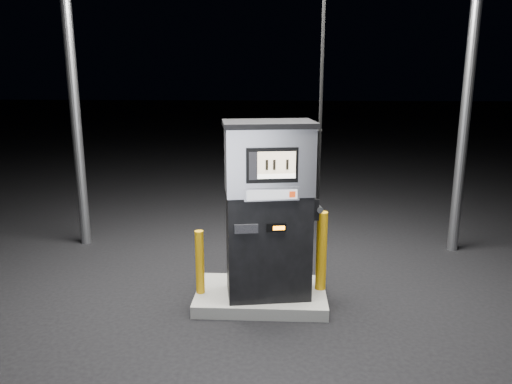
{
  "coord_description": "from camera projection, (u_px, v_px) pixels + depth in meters",
  "views": [
    {
      "loc": [
        0.23,
        -5.72,
        2.83
      ],
      "look_at": [
        -0.06,
        0.0,
        1.41
      ],
      "focal_mm": 35.0,
      "sensor_mm": 36.0,
      "label": 1
    }
  ],
  "objects": [
    {
      "name": "bollard_left",
      "position": [
        200.0,
        262.0,
        6.04
      ],
      "size": [
        0.12,
        0.12,
        0.79
      ],
      "primitive_type": "cylinder",
      "rotation": [
        0.0,
        0.0,
        -0.1
      ],
      "color": "#DA9A0C",
      "rests_on": "pump_island"
    },
    {
      "name": "fuel_dispenser",
      "position": [
        269.0,
        209.0,
        5.84
      ],
      "size": [
        1.2,
        0.78,
        4.36
      ],
      "rotation": [
        0.0,
        0.0,
        0.16
      ],
      "color": "black",
      "rests_on": "pump_island"
    },
    {
      "name": "ground",
      "position": [
        261.0,
        301.0,
        6.24
      ],
      "size": [
        80.0,
        80.0,
        0.0
      ],
      "primitive_type": "plane",
      "color": "black",
      "rests_on": "ground"
    },
    {
      "name": "pump_island",
      "position": [
        261.0,
        296.0,
        6.22
      ],
      "size": [
        1.6,
        1.0,
        0.15
      ],
      "primitive_type": "cube",
      "color": "slate",
      "rests_on": "ground"
    },
    {
      "name": "bollard_right",
      "position": [
        321.0,
        251.0,
        6.13
      ],
      "size": [
        0.14,
        0.14,
        1.0
      ],
      "primitive_type": "cylinder",
      "rotation": [
        0.0,
        0.0,
        0.09
      ],
      "color": "#DA9A0C",
      "rests_on": "pump_island"
    }
  ]
}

